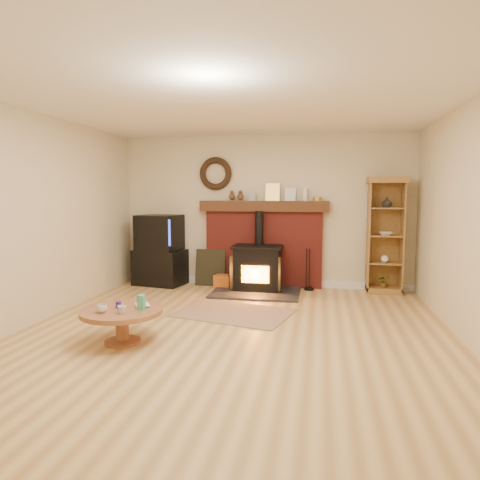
% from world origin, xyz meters
% --- Properties ---
extents(ground, '(5.50, 5.50, 0.00)m').
position_xyz_m(ground, '(0.00, 0.00, 0.00)').
color(ground, '#B18649').
rests_on(ground, ground).
extents(room_shell, '(5.02, 5.52, 2.61)m').
position_xyz_m(room_shell, '(-0.02, 0.09, 1.72)').
color(room_shell, beige).
rests_on(room_shell, ground).
extents(chimney_breast, '(2.20, 0.22, 1.78)m').
position_xyz_m(chimney_breast, '(0.00, 2.67, 0.80)').
color(chimney_breast, maroon).
rests_on(chimney_breast, ground).
extents(wood_stove, '(1.40, 1.00, 1.31)m').
position_xyz_m(wood_stove, '(-0.05, 2.27, 0.37)').
color(wood_stove, black).
rests_on(wood_stove, ground).
extents(area_rug, '(1.68, 1.34, 0.01)m').
position_xyz_m(area_rug, '(-0.17, 0.90, 0.01)').
color(area_rug, brown).
rests_on(area_rug, ground).
extents(tv_unit, '(0.93, 0.72, 1.23)m').
position_xyz_m(tv_unit, '(-1.82, 2.47, 0.59)').
color(tv_unit, black).
rests_on(tv_unit, ground).
extents(curio_cabinet, '(0.60, 0.43, 1.87)m').
position_xyz_m(curio_cabinet, '(1.98, 2.55, 0.94)').
color(curio_cabinet, brown).
rests_on(curio_cabinet, ground).
extents(firelog_box, '(0.39, 0.27, 0.22)m').
position_xyz_m(firelog_box, '(-0.62, 2.40, 0.11)').
color(firelog_box, orange).
rests_on(firelog_box, ground).
extents(leaning_painting, '(0.53, 0.14, 0.63)m').
position_xyz_m(leaning_painting, '(-0.92, 2.55, 0.32)').
color(leaning_painting, black).
rests_on(leaning_painting, ground).
extents(fire_tools, '(0.16, 0.16, 0.70)m').
position_xyz_m(fire_tools, '(0.79, 2.50, 0.11)').
color(fire_tools, black).
rests_on(fire_tools, ground).
extents(coffee_table, '(0.87, 0.87, 0.53)m').
position_xyz_m(coffee_table, '(-1.11, -0.45, 0.30)').
color(coffee_table, brown).
rests_on(coffee_table, ground).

